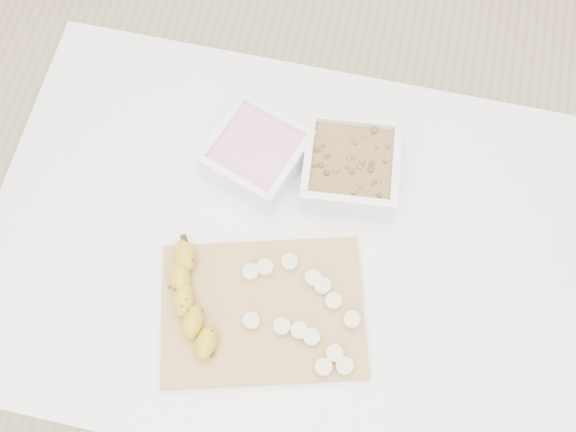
% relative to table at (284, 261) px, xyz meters
% --- Properties ---
extents(ground, '(3.50, 3.50, 0.00)m').
position_rel_table_xyz_m(ground, '(0.00, 0.00, -0.65)').
color(ground, '#C6AD89').
rests_on(ground, ground).
extents(table, '(1.00, 0.70, 0.75)m').
position_rel_table_xyz_m(table, '(0.00, 0.00, 0.00)').
color(table, white).
rests_on(table, ground).
extents(bowl_yogurt, '(0.19, 0.19, 0.07)m').
position_rel_table_xyz_m(bowl_yogurt, '(-0.08, 0.14, 0.13)').
color(bowl_yogurt, white).
rests_on(bowl_yogurt, table).
extents(bowl_granola, '(0.17, 0.17, 0.07)m').
position_rel_table_xyz_m(bowl_granola, '(0.08, 0.15, 0.13)').
color(bowl_granola, white).
rests_on(bowl_granola, table).
extents(cutting_board, '(0.37, 0.31, 0.01)m').
position_rel_table_xyz_m(cutting_board, '(-0.01, -0.12, 0.10)').
color(cutting_board, '#A98B4B').
rests_on(cutting_board, table).
extents(banana, '(0.10, 0.20, 0.03)m').
position_rel_table_xyz_m(banana, '(-0.12, -0.13, 0.13)').
color(banana, gold).
rests_on(banana, cutting_board).
extents(banana_slices, '(0.20, 0.18, 0.02)m').
position_rel_table_xyz_m(banana_slices, '(0.06, -0.11, 0.12)').
color(banana_slices, beige).
rests_on(banana_slices, cutting_board).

